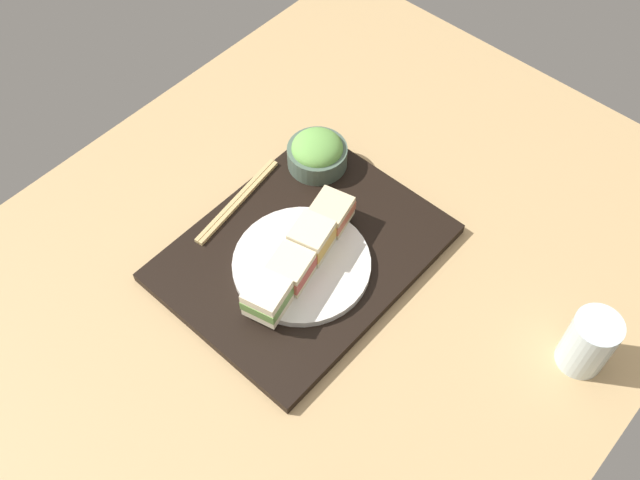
% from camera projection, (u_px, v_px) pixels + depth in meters
% --- Properties ---
extents(ground_plane, '(1.40, 1.00, 0.03)m').
position_uv_depth(ground_plane, '(297.00, 296.00, 1.16)').
color(ground_plane, tan).
extents(serving_tray, '(0.43, 0.34, 0.02)m').
position_uv_depth(serving_tray, '(303.00, 253.00, 1.18)').
color(serving_tray, black).
rests_on(serving_tray, ground_plane).
extents(sandwich_plate, '(0.22, 0.22, 0.01)m').
position_uv_depth(sandwich_plate, '(302.00, 264.00, 1.15)').
color(sandwich_plate, silver).
rests_on(sandwich_plate, serving_tray).
extents(sandwich_nearmost, '(0.08, 0.07, 0.04)m').
position_uv_depth(sandwich_nearmost, '(331.00, 212.00, 1.17)').
color(sandwich_nearmost, beige).
rests_on(sandwich_nearmost, sandwich_plate).
extents(sandwich_inner_near, '(0.07, 0.07, 0.05)m').
position_uv_depth(sandwich_inner_near, '(312.00, 238.00, 1.14)').
color(sandwich_inner_near, beige).
rests_on(sandwich_inner_near, sandwich_plate).
extents(sandwich_inner_far, '(0.08, 0.07, 0.05)m').
position_uv_depth(sandwich_inner_far, '(291.00, 268.00, 1.11)').
color(sandwich_inner_far, beige).
rests_on(sandwich_inner_far, sandwich_plate).
extents(sandwich_farmost, '(0.08, 0.07, 0.05)m').
position_uv_depth(sandwich_farmost, '(268.00, 299.00, 1.07)').
color(sandwich_farmost, '#EFE5C1').
rests_on(sandwich_farmost, sandwich_plate).
extents(salad_bowl, '(0.11, 0.11, 0.06)m').
position_uv_depth(salad_bowl, '(317.00, 152.00, 1.25)').
color(salad_bowl, '#4C6051').
rests_on(salad_bowl, serving_tray).
extents(chopsticks_pair, '(0.21, 0.04, 0.01)m').
position_uv_depth(chopsticks_pair, '(238.00, 201.00, 1.23)').
color(chopsticks_pair, tan).
rests_on(chopsticks_pair, serving_tray).
extents(drinking_glass, '(0.07, 0.07, 0.11)m').
position_uv_depth(drinking_glass, '(589.00, 342.00, 1.04)').
color(drinking_glass, silver).
rests_on(drinking_glass, ground_plane).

